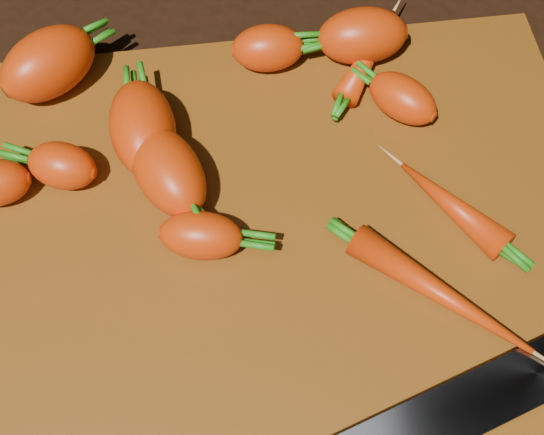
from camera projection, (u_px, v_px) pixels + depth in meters
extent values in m
cube|color=black|center=(274.00, 252.00, 0.57)|extent=(2.00, 2.00, 0.01)
cube|color=brown|center=(274.00, 245.00, 0.56)|extent=(0.50, 0.40, 0.01)
ellipsoid|color=#C42D01|center=(48.00, 64.00, 0.61)|extent=(0.10, 0.09, 0.05)
ellipsoid|color=#C42D01|center=(62.00, 166.00, 0.57)|extent=(0.06, 0.05, 0.04)
ellipsoid|color=#C42D01|center=(168.00, 171.00, 0.56)|extent=(0.08, 0.10, 0.05)
ellipsoid|color=#C42D01|center=(143.00, 128.00, 0.58)|extent=(0.06, 0.09, 0.05)
ellipsoid|color=#C42D01|center=(362.00, 36.00, 0.63)|extent=(0.07, 0.05, 0.05)
ellipsoid|color=#C42D01|center=(268.00, 48.00, 0.62)|extent=(0.06, 0.04, 0.04)
ellipsoid|color=#C42D01|center=(403.00, 98.00, 0.60)|extent=(0.07, 0.07, 0.04)
ellipsoid|color=#C42D01|center=(370.00, 53.00, 0.63)|extent=(0.08, 0.10, 0.02)
ellipsoid|color=#C42D01|center=(441.00, 293.00, 0.52)|extent=(0.12, 0.12, 0.02)
ellipsoid|color=#C42D01|center=(452.00, 205.00, 0.56)|extent=(0.08, 0.09, 0.03)
ellipsoid|color=#C42D01|center=(201.00, 236.00, 0.54)|extent=(0.07, 0.05, 0.04)
cube|color=gray|center=(463.00, 409.00, 0.48)|extent=(0.02, 0.04, 0.02)
cylinder|color=#B2B2B7|center=(530.00, 374.00, 0.49)|extent=(0.01, 0.01, 0.00)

